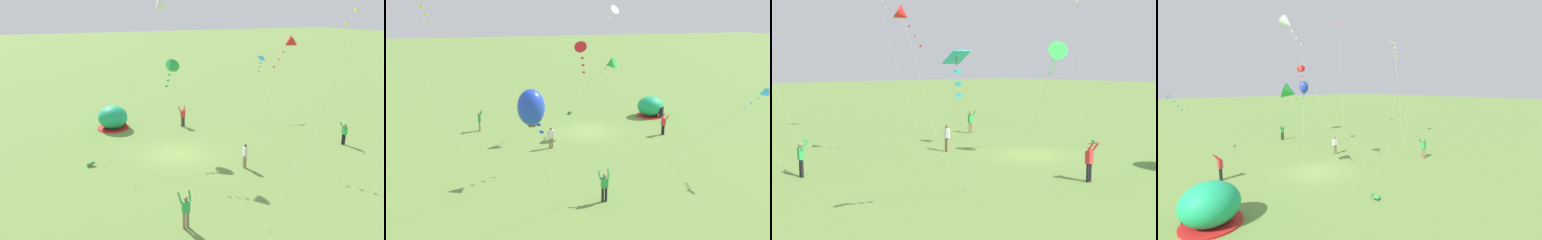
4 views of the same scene
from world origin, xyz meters
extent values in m
plane|color=olive|center=(0.00, 0.00, 0.00)|extent=(300.00, 300.00, 0.00)
cylinder|color=green|center=(-0.23, -6.41, 0.17)|extent=(0.31, 0.37, 0.22)
sphere|color=#9E7051|center=(-0.31, -6.16, 0.20)|extent=(0.19, 0.19, 0.19)
cylinder|color=#338C59|center=(-0.31, -6.16, 0.29)|extent=(0.24, 0.24, 0.06)
cylinder|color=#9E7051|center=(-0.36, -6.32, 0.09)|extent=(0.07, 0.07, 0.17)
cylinder|color=#9E7051|center=(-0.17, -6.26, 0.09)|extent=(0.07, 0.07, 0.17)
cylinder|color=navy|center=(-0.26, -6.55, 0.07)|extent=(0.09, 0.09, 0.13)
cylinder|color=navy|center=(-0.11, -6.50, 0.07)|extent=(0.09, 0.09, 0.13)
cylinder|color=black|center=(3.73, 12.86, 0.44)|extent=(0.15, 0.15, 0.88)
cylinder|color=black|center=(3.53, 12.88, 0.44)|extent=(0.15, 0.15, 0.88)
cube|color=green|center=(3.63, 12.87, 1.18)|extent=(0.40, 0.27, 0.60)
sphere|color=#9E7051|center=(3.63, 12.87, 1.61)|extent=(0.22, 0.22, 0.22)
cylinder|color=green|center=(3.88, 12.70, 1.64)|extent=(0.12, 0.38, 0.50)
cylinder|color=green|center=(3.35, 12.75, 1.64)|extent=(0.18, 0.39, 0.50)
cylinder|color=#8C7251|center=(9.40, -3.41, 0.44)|extent=(0.15, 0.15, 0.88)
cylinder|color=#8C7251|center=(9.40, -3.21, 0.44)|extent=(0.15, 0.15, 0.88)
cube|color=green|center=(9.40, -3.31, 1.18)|extent=(0.25, 0.39, 0.60)
sphere|color=#9E7051|center=(9.40, -3.31, 1.61)|extent=(0.22, 0.22, 0.22)
cylinder|color=green|center=(9.24, -3.57, 1.64)|extent=(0.39, 0.14, 0.50)
cylinder|color=green|center=(9.26, -3.04, 1.64)|extent=(0.39, 0.16, 0.50)
cylinder|color=#8C7251|center=(4.21, 3.26, 0.44)|extent=(0.15, 0.15, 0.88)
cylinder|color=#8C7251|center=(4.41, 3.23, 0.44)|extent=(0.15, 0.15, 0.88)
cube|color=white|center=(4.31, 3.24, 1.18)|extent=(0.41, 0.29, 0.60)
sphere|color=brown|center=(4.31, 3.24, 1.61)|extent=(0.22, 0.22, 0.22)
cylinder|color=white|center=(4.06, 3.28, 1.18)|extent=(0.09, 0.09, 0.58)
cylinder|color=white|center=(4.55, 3.20, 1.18)|extent=(0.09, 0.09, 0.58)
cylinder|color=black|center=(-6.06, 2.92, 0.44)|extent=(0.15, 0.15, 0.88)
cylinder|color=black|center=(-6.08, 3.11, 0.44)|extent=(0.15, 0.15, 0.88)
cube|color=red|center=(-6.07, 3.02, 1.18)|extent=(0.27, 0.40, 0.60)
sphere|color=tan|center=(-6.07, 3.02, 1.61)|extent=(0.22, 0.22, 0.22)
cylinder|color=red|center=(-6.19, 2.74, 1.64)|extent=(0.39, 0.18, 0.50)
cylinder|color=red|center=(-6.24, 3.27, 1.64)|extent=(0.38, 0.12, 0.50)
cylinder|color=brown|center=(6.54, 12.81, 0.03)|extent=(0.03, 0.03, 0.06)
cylinder|color=silver|center=(2.58, 6.27, 4.09)|extent=(1.08, 1.92, 8.19)
cylinder|color=brown|center=(2.05, 5.31, 0.03)|extent=(0.03, 0.03, 0.06)
cone|color=red|center=(3.12, 7.22, 8.19)|extent=(1.21, 1.28, 1.06)
cube|color=red|center=(2.94, 6.91, 7.57)|extent=(0.21, 0.13, 0.12)
cube|color=red|center=(2.79, 6.64, 7.04)|extent=(0.20, 0.15, 0.12)
cube|color=red|center=(2.64, 6.38, 6.51)|extent=(0.21, 0.11, 0.12)
cylinder|color=silver|center=(1.09, -2.02, 3.07)|extent=(6.10, 4.77, 6.15)
cylinder|color=brown|center=(4.13, -4.40, 0.03)|extent=(0.03, 0.03, 0.06)
cone|color=green|center=(-1.95, 0.36, 6.15)|extent=(1.59, 1.57, 1.31)
cube|color=green|center=(-1.60, 0.08, 5.73)|extent=(0.13, 0.21, 0.12)
cube|color=green|center=(-1.31, -0.15, 5.37)|extent=(0.13, 0.21, 0.12)
cube|color=green|center=(-1.01, -0.38, 5.01)|extent=(0.15, 0.20, 0.12)
cylinder|color=silver|center=(-5.56, 10.41, 2.81)|extent=(4.21, 4.01, 5.63)
cylinder|color=brown|center=(-3.46, 8.41, 0.03)|extent=(0.03, 0.03, 0.06)
cube|color=#33B7D1|center=(-7.66, 12.41, 5.62)|extent=(0.58, 0.67, 0.39)
cylinder|color=#332314|center=(-7.66, 12.41, 5.63)|extent=(0.29, 0.28, 0.55)
cube|color=#33B7D1|center=(-7.34, 12.11, 5.19)|extent=(0.17, 0.19, 0.12)
cube|color=#33B7D1|center=(-7.07, 11.85, 4.81)|extent=(0.20, 0.17, 0.12)
cube|color=#33B7D1|center=(-6.80, 11.59, 4.44)|extent=(0.18, 0.19, 0.12)
cylinder|color=silver|center=(12.26, 1.87, 5.76)|extent=(1.62, 3.11, 11.52)
cylinder|color=brown|center=(11.46, 0.32, 0.03)|extent=(0.03, 0.03, 0.06)
cube|color=yellow|center=(12.75, 2.80, 10.41)|extent=(0.21, 0.13, 0.12)
cube|color=yellow|center=(12.60, 2.52, 9.90)|extent=(0.20, 0.17, 0.12)
cylinder|color=silver|center=(-1.39, -2.68, 5.30)|extent=(1.97, 4.59, 10.60)
cylinder|color=brown|center=(-0.40, -4.97, 0.03)|extent=(0.03, 0.03, 0.06)
cube|color=white|center=(-1.93, -1.41, 9.17)|extent=(0.21, 0.12, 0.12)
cylinder|color=brown|center=(11.01, 10.05, 0.03)|extent=(0.03, 0.03, 0.06)
camera|label=1|loc=(24.41, -9.69, 10.49)|focal=35.00mm
camera|label=2|loc=(11.23, 30.88, 10.46)|focal=35.00mm
camera|label=3|loc=(-17.82, 20.89, 5.30)|focal=42.00mm
camera|label=4|loc=(-10.77, -15.98, 6.56)|focal=24.00mm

